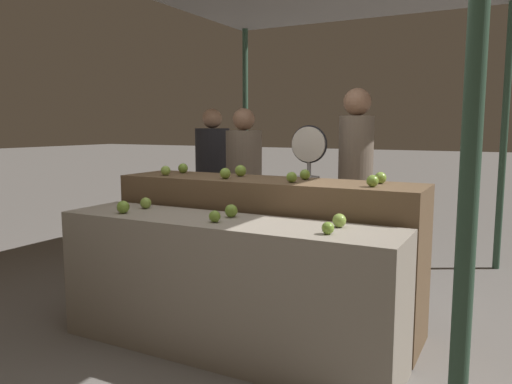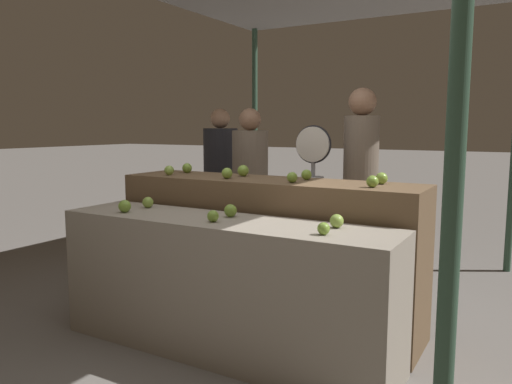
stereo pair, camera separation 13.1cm
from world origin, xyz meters
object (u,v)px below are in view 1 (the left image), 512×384
person_vendor_at_scale (355,173)px  person_customer_left (213,172)px  person_customer_right (244,179)px  produce_scale (308,172)px

person_vendor_at_scale → person_customer_left: (-1.83, 0.53, -0.11)m
person_customer_left → person_customer_right: bearing=147.5°
produce_scale → person_customer_left: person_customer_left is taller
person_vendor_at_scale → person_customer_left: bearing=-1.8°
person_customer_left → person_vendor_at_scale: bearing=166.1°
produce_scale → person_vendor_at_scale: bearing=43.6°
person_customer_right → person_vendor_at_scale: bearing=-176.8°
person_vendor_at_scale → produce_scale: bearing=58.0°
person_vendor_at_scale → person_customer_left: person_vendor_at_scale is taller
person_customer_right → person_customer_left: bearing=-28.2°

